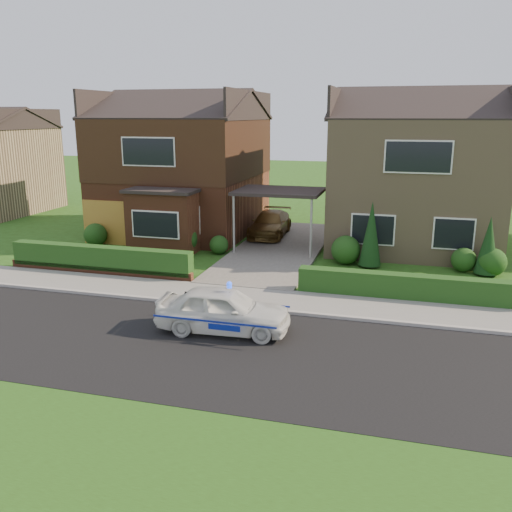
% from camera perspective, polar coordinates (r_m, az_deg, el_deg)
% --- Properties ---
extents(ground, '(120.00, 120.00, 0.00)m').
position_cam_1_polar(ground, '(14.84, -7.32, -9.36)').
color(ground, '#244612').
rests_on(ground, ground).
extents(road, '(60.00, 6.00, 0.02)m').
position_cam_1_polar(road, '(14.84, -7.32, -9.36)').
color(road, black).
rests_on(road, ground).
extents(kerb, '(60.00, 0.16, 0.12)m').
position_cam_1_polar(kerb, '(17.46, -3.50, -5.29)').
color(kerb, '#9E9993').
rests_on(kerb, ground).
extents(sidewalk, '(60.00, 2.00, 0.10)m').
position_cam_1_polar(sidewalk, '(18.40, -2.44, -4.25)').
color(sidewalk, slate).
rests_on(sidewalk, ground).
extents(grass_verge, '(60.00, 4.00, 0.01)m').
position_cam_1_polar(grass_verge, '(10.98, -17.93, -19.33)').
color(grass_verge, '#244612').
rests_on(grass_verge, ground).
extents(driveway, '(3.80, 12.00, 0.12)m').
position_cam_1_polar(driveway, '(24.79, 2.41, 0.77)').
color(driveway, '#666059').
rests_on(driveway, ground).
extents(house_left, '(7.50, 9.53, 7.25)m').
position_cam_1_polar(house_left, '(28.71, -7.66, 10.15)').
color(house_left, brown).
rests_on(house_left, ground).
extents(house_right, '(7.50, 8.06, 7.25)m').
position_cam_1_polar(house_right, '(26.57, 16.44, 9.01)').
color(house_right, '#987F5D').
rests_on(house_right, ground).
extents(carport_link, '(3.80, 3.00, 2.77)m').
position_cam_1_polar(carport_link, '(24.26, 2.45, 6.71)').
color(carport_link, black).
rests_on(carport_link, ground).
extents(garage_door, '(2.20, 0.10, 2.10)m').
position_cam_1_polar(garage_door, '(26.69, -15.65, 3.41)').
color(garage_door, '#955C20').
rests_on(garage_door, ground).
extents(dwarf_wall, '(7.70, 0.25, 0.36)m').
position_cam_1_polar(dwarf_wall, '(21.77, -16.16, -1.46)').
color(dwarf_wall, brown).
rests_on(dwarf_wall, ground).
extents(hedge_left, '(7.50, 0.55, 0.90)m').
position_cam_1_polar(hedge_left, '(21.94, -15.93, -1.81)').
color(hedge_left, '#123B14').
rests_on(hedge_left, ground).
extents(hedge_right, '(7.50, 0.55, 0.80)m').
position_cam_1_polar(hedge_right, '(18.81, 15.92, -4.56)').
color(hedge_right, '#123B14').
rests_on(hedge_right, ground).
extents(shrub_left_far, '(1.08, 1.08, 1.08)m').
position_cam_1_polar(shrub_left_far, '(26.54, -16.54, 2.16)').
color(shrub_left_far, '#123B14').
rests_on(shrub_left_far, ground).
extents(shrub_left_mid, '(1.32, 1.32, 1.32)m').
position_cam_1_polar(shrub_left_mid, '(24.29, -7.73, 1.81)').
color(shrub_left_mid, '#123B14').
rests_on(shrub_left_mid, ground).
extents(shrub_left_near, '(0.84, 0.84, 0.84)m').
position_cam_1_polar(shrub_left_near, '(24.05, -3.92, 1.19)').
color(shrub_left_near, '#123B14').
rests_on(shrub_left_near, ground).
extents(shrub_right_near, '(1.20, 1.20, 1.20)m').
position_cam_1_polar(shrub_right_near, '(22.63, 9.43, 0.63)').
color(shrub_right_near, '#123B14').
rests_on(shrub_right_near, ground).
extents(shrub_right_mid, '(0.96, 0.96, 0.96)m').
position_cam_1_polar(shrub_right_mid, '(22.78, 21.01, -0.38)').
color(shrub_right_mid, '#123B14').
rests_on(shrub_right_mid, ground).
extents(shrub_right_far, '(1.08, 1.08, 1.08)m').
position_cam_1_polar(shrub_right_far, '(22.61, 23.60, -0.59)').
color(shrub_right_far, '#123B14').
rests_on(shrub_right_far, ground).
extents(conifer_a, '(0.90, 0.90, 2.60)m').
position_cam_1_polar(conifer_a, '(22.20, 12.01, 2.09)').
color(conifer_a, black).
rests_on(conifer_a, ground).
extents(conifer_b, '(0.90, 0.90, 2.20)m').
position_cam_1_polar(conifer_b, '(22.45, 23.25, 0.82)').
color(conifer_b, black).
rests_on(conifer_b, ground).
extents(police_car, '(3.50, 3.89, 1.46)m').
position_cam_1_polar(police_car, '(15.42, -3.45, -5.72)').
color(police_car, silver).
rests_on(police_car, ground).
extents(driveway_car, '(1.83, 4.17, 1.19)m').
position_cam_1_polar(driveway_car, '(27.15, 1.50, 3.42)').
color(driveway_car, brown).
rests_on(driveway_car, driveway).
extents(potted_plant_a, '(0.37, 0.25, 0.70)m').
position_cam_1_polar(potted_plant_a, '(24.67, -20.77, 0.44)').
color(potted_plant_a, gray).
rests_on(potted_plant_a, ground).
extents(potted_plant_b, '(0.56, 0.50, 0.84)m').
position_cam_1_polar(potted_plant_b, '(24.06, -7.89, 1.09)').
color(potted_plant_b, gray).
rests_on(potted_plant_b, ground).
extents(potted_plant_c, '(0.49, 0.49, 0.82)m').
position_cam_1_polar(potted_plant_c, '(21.50, -9.75, -0.65)').
color(potted_plant_c, gray).
rests_on(potted_plant_c, ground).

